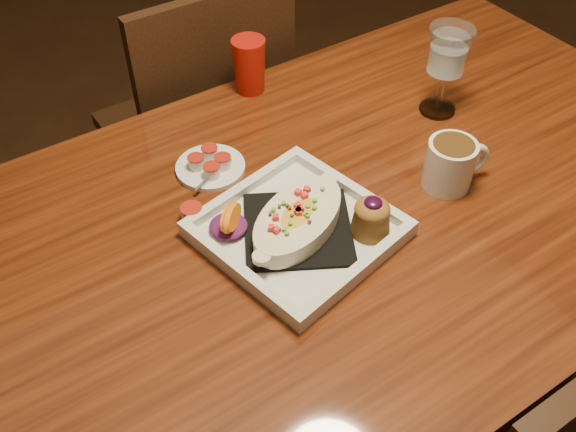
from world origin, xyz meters
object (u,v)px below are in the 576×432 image
table (352,236)px  coffee_mug (451,162)px  chair_far (203,128)px  plate (304,224)px  red_tumbler (249,66)px  saucer (210,166)px  goblet (448,56)px

table → coffee_mug: 0.23m
coffee_mug → chair_far: bearing=117.3°
chair_far → plate: chair_far is taller
chair_far → red_tumbler: (0.02, -0.23, 0.30)m
table → saucer: 0.30m
table → coffee_mug: size_ratio=12.15×
plate → red_tumbler: bearing=58.9°
table → red_tumbler: size_ratio=12.58×
table → coffee_mug: (0.16, -0.06, 0.15)m
coffee_mug → saucer: (-0.34, 0.27, -0.04)m
chair_far → red_tumbler: bearing=95.0°
saucer → red_tumbler: bearing=43.1°
chair_far → goblet: goblet is taller
plate → coffee_mug: coffee_mug is taller
chair_far → table: bearing=90.0°
plate → saucer: plate is taller
table → plate: size_ratio=4.44×
goblet → saucer: bearing=169.2°
goblet → red_tumbler: (-0.29, 0.28, -0.07)m
table → chair_far: (-0.00, 0.63, -0.15)m
table → red_tumbler: 0.43m
chair_far → red_tumbler: 0.38m
chair_far → plate: (-0.13, -0.65, 0.27)m
plate → coffee_mug: (0.29, -0.04, 0.02)m
saucer → table: bearing=-49.7°
coffee_mug → saucer: 0.44m
coffee_mug → red_tumbler: (-0.14, 0.46, 0.01)m
coffee_mug → saucer: size_ratio=0.94×
red_tumbler → saucer: bearing=-136.9°
table → goblet: goblet is taller
coffee_mug → red_tumbler: size_ratio=1.04×
chair_far → saucer: (-0.18, -0.42, 0.25)m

